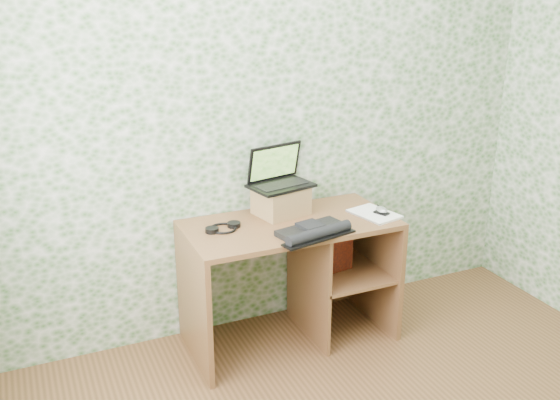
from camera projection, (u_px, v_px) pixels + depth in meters
name	position (u px, v px, depth m)	size (l,w,h in m)	color
wall_back	(268.00, 116.00, 3.62)	(3.50, 3.50, 0.00)	silver
desk	(300.00, 261.00, 3.68)	(1.20, 0.60, 0.75)	brown
riser	(281.00, 201.00, 3.64)	(0.28, 0.23, 0.17)	olive
laptop	(278.00, 176.00, 3.62)	(0.39, 0.32, 0.23)	black
keyboard	(314.00, 231.00, 3.36)	(0.45, 0.30, 0.06)	black
headphones	(223.00, 228.00, 3.43)	(0.21, 0.18, 0.03)	black
notepad	(374.00, 214.00, 3.65)	(0.20, 0.28, 0.01)	white
mouse	(382.00, 211.00, 3.63)	(0.06, 0.09, 0.03)	#B3B3B6
pen	(382.00, 209.00, 3.69)	(0.01, 0.01, 0.14)	black
red_box	(335.00, 250.00, 3.72)	(0.22, 0.07, 0.27)	maroon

